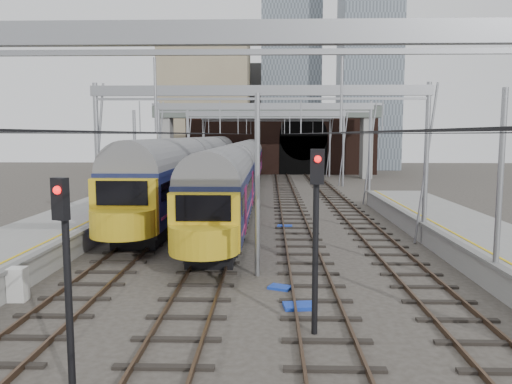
{
  "coord_description": "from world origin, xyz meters",
  "views": [
    {
      "loc": [
        0.47,
        -16.85,
        5.46
      ],
      "look_at": [
        -0.26,
        9.6,
        2.4
      ],
      "focal_mm": 35.0,
      "sensor_mm": 36.0,
      "label": 1
    }
  ],
  "objects_px": {
    "signal_near_left": "(65,260)",
    "signal_near_centre": "(316,220)",
    "train_main": "(246,164)",
    "relay_cabinet": "(18,284)",
    "train_second": "(203,163)"
  },
  "relations": [
    {
      "from": "train_main",
      "to": "signal_near_centre",
      "type": "xyz_separation_m",
      "value": [
        3.72,
        -37.61,
        0.69
      ]
    },
    {
      "from": "train_second",
      "to": "relay_cabinet",
      "type": "height_order",
      "value": "train_second"
    },
    {
      "from": "train_main",
      "to": "relay_cabinet",
      "type": "height_order",
      "value": "train_main"
    },
    {
      "from": "train_second",
      "to": "signal_near_centre",
      "type": "distance_m",
      "value": 35.91
    },
    {
      "from": "train_second",
      "to": "relay_cabinet",
      "type": "relative_size",
      "value": 47.46
    },
    {
      "from": "signal_near_left",
      "to": "signal_near_centre",
      "type": "xyz_separation_m",
      "value": [
        5.36,
        3.46,
        0.25
      ]
    },
    {
      "from": "signal_near_centre",
      "to": "relay_cabinet",
      "type": "relative_size",
      "value": 4.51
    },
    {
      "from": "train_main",
      "to": "train_second",
      "type": "distance_m",
      "value": 4.74
    },
    {
      "from": "train_main",
      "to": "signal_near_left",
      "type": "bearing_deg",
      "value": -92.29
    },
    {
      "from": "train_second",
      "to": "relay_cabinet",
      "type": "xyz_separation_m",
      "value": [
        -1.8,
        -32.56,
        -2.1
      ]
    },
    {
      "from": "train_main",
      "to": "signal_near_left",
      "type": "relative_size",
      "value": 14.05
    },
    {
      "from": "signal_near_left",
      "to": "relay_cabinet",
      "type": "xyz_separation_m",
      "value": [
        -4.15,
        5.97,
        -2.37
      ]
    },
    {
      "from": "train_main",
      "to": "signal_near_centre",
      "type": "distance_m",
      "value": 37.8
    },
    {
      "from": "signal_near_centre",
      "to": "train_main",
      "type": "bearing_deg",
      "value": 103.98
    },
    {
      "from": "signal_near_left",
      "to": "signal_near_centre",
      "type": "bearing_deg",
      "value": 57.49
    }
  ]
}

